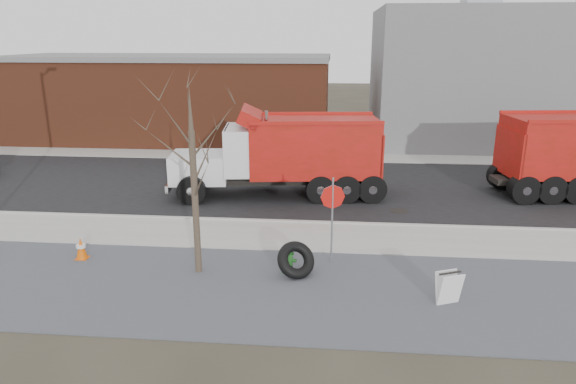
# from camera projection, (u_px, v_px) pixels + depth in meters

# --- Properties ---
(ground) EXTENTS (120.00, 120.00, 0.00)m
(ground) POSITION_uv_depth(u_px,v_px,m) (316.00, 241.00, 16.59)
(ground) COLOR #383328
(ground) RESTS_ON ground
(gravel_verge) EXTENTS (60.00, 5.00, 0.03)m
(gravel_verge) POSITION_uv_depth(u_px,v_px,m) (311.00, 291.00, 13.25)
(gravel_verge) COLOR slate
(gravel_verge) RESTS_ON ground
(sidewalk) EXTENTS (60.00, 2.50, 0.06)m
(sidewalk) POSITION_uv_depth(u_px,v_px,m) (317.00, 237.00, 16.82)
(sidewalk) COLOR #9E9B93
(sidewalk) RESTS_ON ground
(curb) EXTENTS (60.00, 0.15, 0.11)m
(curb) POSITION_uv_depth(u_px,v_px,m) (318.00, 223.00, 18.05)
(curb) COLOR #9E9B93
(curb) RESTS_ON ground
(road) EXTENTS (60.00, 9.40, 0.02)m
(road) POSITION_uv_depth(u_px,v_px,m) (322.00, 186.00, 22.59)
(road) COLOR black
(road) RESTS_ON ground
(far_sidewalk) EXTENTS (60.00, 2.00, 0.06)m
(far_sidewalk) POSITION_uv_depth(u_px,v_px,m) (325.00, 157.00, 28.02)
(far_sidewalk) COLOR #9E9B93
(far_sidewalk) RESTS_ON ground
(building_grey) EXTENTS (12.00, 10.00, 8.00)m
(building_grey) POSITION_uv_depth(u_px,v_px,m) (473.00, 76.00, 31.82)
(building_grey) COLOR slate
(building_grey) RESTS_ON ground
(building_brick) EXTENTS (20.20, 8.20, 5.30)m
(building_brick) POSITION_uv_depth(u_px,v_px,m) (171.00, 97.00, 32.89)
(building_brick) COLOR brown
(building_brick) RESTS_ON ground
(bare_tree) EXTENTS (3.20, 3.20, 5.20)m
(bare_tree) POSITION_uv_depth(u_px,v_px,m) (193.00, 157.00, 13.43)
(bare_tree) COLOR #382D23
(bare_tree) RESTS_ON ground
(fire_hydrant) EXTENTS (0.44, 0.43, 0.78)m
(fire_hydrant) POSITION_uv_depth(u_px,v_px,m) (289.00, 261.00, 14.23)
(fire_hydrant) COLOR #2C752F
(fire_hydrant) RESTS_ON ground
(truck_tire) EXTENTS (1.36, 1.29, 1.03)m
(truck_tire) POSITION_uv_depth(u_px,v_px,m) (296.00, 260.00, 14.02)
(truck_tire) COLOR black
(truck_tire) RESTS_ON ground
(stop_sign) EXTENTS (0.69, 0.21, 2.58)m
(stop_sign) POSITION_uv_depth(u_px,v_px,m) (332.00, 206.00, 14.43)
(stop_sign) COLOR gray
(stop_sign) RESTS_ON ground
(sandwich_board) EXTENTS (0.70, 0.58, 0.84)m
(sandwich_board) POSITION_uv_depth(u_px,v_px,m) (449.00, 288.00, 12.50)
(sandwich_board) COLOR white
(sandwich_board) RESTS_ON ground
(traffic_cone_far) EXTENTS (0.35, 0.35, 0.68)m
(traffic_cone_far) POSITION_uv_depth(u_px,v_px,m) (81.00, 248.00, 15.13)
(traffic_cone_far) COLOR #E05607
(traffic_cone_far) RESTS_ON ground
(dump_truck_red_b) EXTENTS (8.73, 3.40, 3.64)m
(dump_truck_red_b) POSITION_uv_depth(u_px,v_px,m) (286.00, 152.00, 20.78)
(dump_truck_red_b) COLOR black
(dump_truck_red_b) RESTS_ON ground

